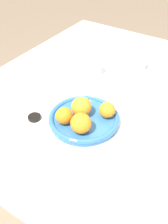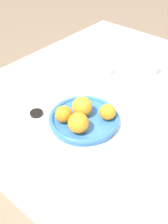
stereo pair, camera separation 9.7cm
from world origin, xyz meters
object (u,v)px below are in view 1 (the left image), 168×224
orange_2 (64,116)px  cup_2 (94,68)px  orange_1 (107,110)px  orange_3 (81,123)px  orange_0 (81,107)px  fruit_platter (84,119)px  soy_dish (34,117)px  cup_1 (138,63)px

orange_2 → cup_2: orange_2 is taller
orange_1 → orange_2: size_ratio=0.96×
orange_3 → orange_2: bearing=176.1°
orange_0 → orange_1: 0.10m
orange_0 → orange_3: orange_0 is taller
orange_2 → orange_3: 0.08m
fruit_platter → orange_3: size_ratio=3.60×
cup_2 → orange_0: bearing=-66.8°
fruit_platter → orange_0: size_ratio=3.53×
orange_3 → orange_0: bearing=122.4°
fruit_platter → orange_2: bearing=-127.0°
orange_3 → soy_dish: size_ratio=1.46×
soy_dish → cup_2: bearing=86.4°
orange_0 → soy_dish: bearing=-147.4°
fruit_platter → orange_3: 0.08m
cup_2 → fruit_platter: bearing=-64.7°
orange_3 → soy_dish: bearing=-173.8°
fruit_platter → orange_1: size_ratio=4.41×
orange_0 → cup_1: bearing=86.8°
orange_1 → cup_1: bearing=98.2°
orange_2 → soy_dish: bearing=-167.8°
cup_1 → orange_2: bearing=-95.7°
cup_1 → soy_dish: size_ratio=1.50×
fruit_platter → cup_1: cup_1 is taller
orange_0 → orange_1: bearing=27.4°
orange_0 → cup_1: (0.03, 0.46, -0.02)m
orange_2 → soy_dish: 0.14m
orange_3 → cup_1: bearing=92.4°
fruit_platter → cup_1: 0.47m
orange_0 → cup_2: size_ratio=0.99×
fruit_platter → orange_0: (-0.02, 0.01, 0.04)m
cup_2 → orange_3: bearing=-64.8°
cup_2 → orange_2: bearing=-74.8°
cup_1 → fruit_platter: bearing=-90.9°
cup_1 → cup_2: 0.22m
orange_2 → cup_2: bearing=105.2°
orange_0 → orange_3: bearing=-57.6°
cup_2 → soy_dish: 0.40m
orange_0 → soy_dish: size_ratio=1.49×
orange_1 → orange_3: orange_3 is taller
orange_2 → orange_3: (0.08, -0.01, 0.01)m
fruit_platter → cup_2: cup_2 is taller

